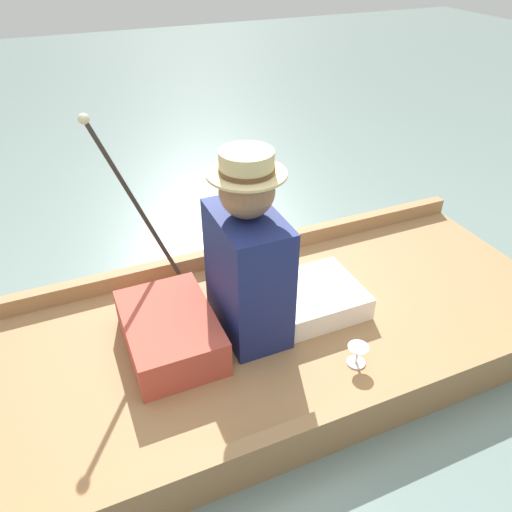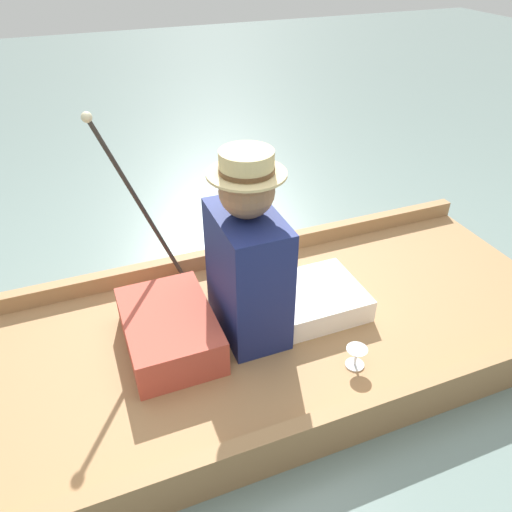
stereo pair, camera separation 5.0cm
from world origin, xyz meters
TOP-DOWN VIEW (x-y plane):
  - ground_plane at (0.00, 0.00)m, footprint 16.00×16.00m
  - punt_boat at (0.00, 0.00)m, footprint 1.18×3.04m
  - seat_cushion at (-0.06, -0.31)m, footprint 0.51×0.36m
  - seated_person at (-0.05, 0.10)m, footprint 0.41×0.68m
  - teddy_bear at (-0.43, 0.13)m, footprint 0.26×0.15m
  - wine_glass at (0.33, 0.35)m, footprint 0.09×0.09m
  - walking_cane at (-0.49, -0.33)m, footprint 0.04×0.35m

SIDE VIEW (x-z plane):
  - ground_plane at x=0.00m, z-range 0.00..0.00m
  - punt_boat at x=0.00m, z-range -0.04..0.16m
  - wine_glass at x=0.33m, z-range 0.13..0.22m
  - seat_cushion at x=-0.06m, z-range 0.11..0.28m
  - teddy_bear at x=-0.43m, z-range 0.10..0.47m
  - seated_person at x=-0.05m, z-range 0.00..0.83m
  - walking_cane at x=-0.49m, z-range 0.18..1.07m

